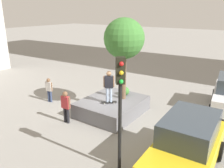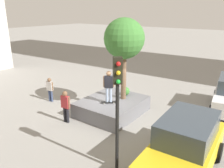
% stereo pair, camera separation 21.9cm
% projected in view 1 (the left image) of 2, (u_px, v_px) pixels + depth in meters
% --- Properties ---
extents(ground_plane, '(120.00, 120.00, 0.00)m').
position_uv_depth(ground_plane, '(110.00, 113.00, 12.69)').
color(ground_plane, gray).
extents(planter_ledge, '(3.46, 2.90, 0.80)m').
position_uv_depth(planter_ledge, '(112.00, 107.00, 12.58)').
color(planter_ledge, slate).
rests_on(planter_ledge, ground).
extents(plaza_tree, '(2.09, 2.09, 4.31)m').
position_uv_depth(plaza_tree, '(124.00, 39.00, 11.65)').
color(plaza_tree, brown).
rests_on(plaza_tree, planter_ledge).
extents(boxwood_shrub, '(0.48, 0.48, 0.48)m').
position_uv_depth(boxwood_shrub, '(125.00, 91.00, 13.07)').
color(boxwood_shrub, '#3D7A33').
rests_on(boxwood_shrub, planter_ledge).
extents(skateboard, '(0.69, 0.73, 0.07)m').
position_uv_depth(skateboard, '(109.00, 102.00, 12.00)').
color(skateboard, black).
rests_on(skateboard, planter_ledge).
extents(skateboarder, '(0.41, 0.47, 1.66)m').
position_uv_depth(skateboarder, '(109.00, 84.00, 11.70)').
color(skateboarder, '#8C9EB7').
rests_on(skateboarder, skateboard).
extents(taxi_cab, '(4.46, 2.19, 2.05)m').
position_uv_depth(taxi_cab, '(187.00, 145.00, 7.88)').
color(taxi_cab, gold).
rests_on(taxi_cab, ground).
extents(traffic_light_corner, '(0.37, 0.37, 4.10)m').
position_uv_depth(traffic_light_corner, '(120.00, 96.00, 7.36)').
color(traffic_light_corner, black).
rests_on(traffic_light_corner, ground).
extents(pedestrian_crossing, '(0.26, 0.57, 1.67)m').
position_uv_depth(pedestrian_crossing, '(66.00, 105.00, 11.38)').
color(pedestrian_crossing, black).
rests_on(pedestrian_crossing, ground).
extents(passerby_with_bag, '(0.23, 0.51, 1.51)m').
position_uv_depth(passerby_with_bag, '(49.00, 88.00, 14.02)').
color(passerby_with_bag, navy).
rests_on(passerby_with_bag, ground).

